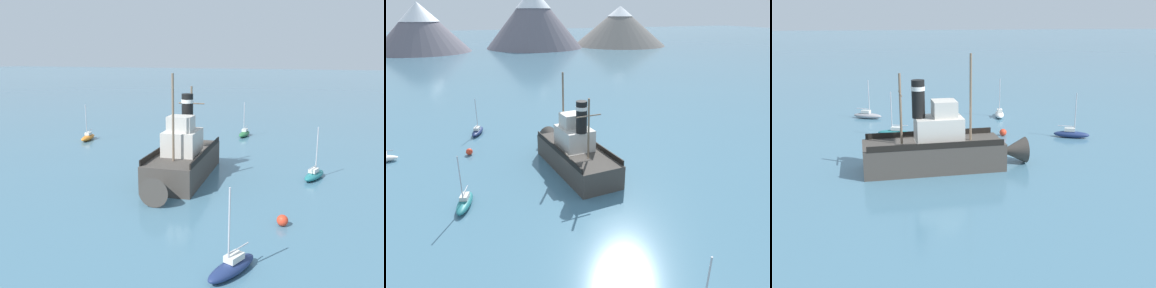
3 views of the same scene
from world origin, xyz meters
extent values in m
plane|color=#477289|center=(0.00, 0.00, 0.00)|extent=(600.00, 600.00, 0.00)
cube|color=#423D38|center=(0.92, 1.99, 1.20)|extent=(5.40, 12.33, 2.40)
cone|color=#423D38|center=(0.31, 9.17, 1.20)|extent=(2.55, 2.59, 2.35)
cube|color=beige|center=(0.88, 2.49, 3.50)|extent=(3.33, 4.24, 2.20)
cube|color=beige|center=(0.84, 2.99, 5.30)|extent=(2.36, 2.18, 1.40)
cylinder|color=black|center=(1.02, 0.80, 6.20)|extent=(1.10, 1.10, 3.20)
cylinder|color=silver|center=(1.02, 0.80, 7.10)|extent=(1.16, 1.16, 0.35)
cylinder|color=#75604C|center=(0.64, 5.28, 6.15)|extent=(0.20, 0.20, 7.50)
cylinder|color=#75604C|center=(1.15, -0.70, 5.40)|extent=(0.20, 0.20, 6.00)
cylinder|color=#75604C|center=(1.15, -0.70, 6.72)|extent=(2.60, 0.34, 0.12)
cube|color=black|center=(-1.23, 1.81, 2.65)|extent=(1.08, 11.37, 0.50)
cube|color=black|center=(3.07, 2.18, 2.65)|extent=(1.08, 11.37, 0.50)
ellipsoid|color=#286B3D|center=(-0.12, -19.27, 0.35)|extent=(1.36, 3.87, 0.70)
cube|color=silver|center=(-0.13, -19.47, 0.88)|extent=(0.71, 1.14, 0.36)
cylinder|color=#B7B7BC|center=(-0.10, -18.97, 2.80)|extent=(0.10, 0.10, 4.20)
cylinder|color=#B7B7BC|center=(-0.16, -19.87, 1.25)|extent=(0.20, 1.80, 0.08)
ellipsoid|color=navy|center=(-7.76, 17.57, 0.35)|extent=(2.43, 3.94, 0.70)
cube|color=silver|center=(-7.83, 17.38, 0.88)|extent=(1.00, 1.26, 0.36)
cylinder|color=#B7B7BC|center=(-7.65, 17.85, 2.80)|extent=(0.10, 0.10, 4.20)
cylinder|color=#B7B7BC|center=(-7.98, 17.01, 1.25)|extent=(0.74, 1.70, 0.08)
ellipsoid|color=#23757A|center=(-10.79, -1.47, 0.35)|extent=(2.20, 3.95, 0.70)
cube|color=silver|center=(-10.73, -1.28, 0.88)|extent=(0.94, 1.24, 0.36)
cylinder|color=#B7B7BC|center=(-10.88, -1.75, 2.80)|extent=(0.10, 0.10, 4.20)
cylinder|color=#B7B7BC|center=(-10.61, -0.90, 1.25)|extent=(0.62, 1.74, 0.08)
ellipsoid|color=orange|center=(19.36, -9.41, 0.35)|extent=(1.88, 3.95, 0.70)
cube|color=silver|center=(19.40, -9.61, 0.88)|extent=(0.86, 1.21, 0.36)
cylinder|color=#B7B7BC|center=(19.29, -9.12, 2.80)|extent=(0.10, 0.10, 4.20)
cylinder|color=#B7B7BC|center=(19.49, -10.00, 1.25)|extent=(0.46, 1.78, 0.08)
sphere|color=red|center=(-9.44, 10.36, 0.39)|extent=(0.78, 0.78, 0.78)
camera|label=1|loc=(-12.45, 36.71, 11.39)|focal=38.00mm
camera|label=2|loc=(-10.90, -29.06, 15.92)|focal=32.00mm
camera|label=3|loc=(40.84, -0.52, 13.39)|focal=45.00mm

